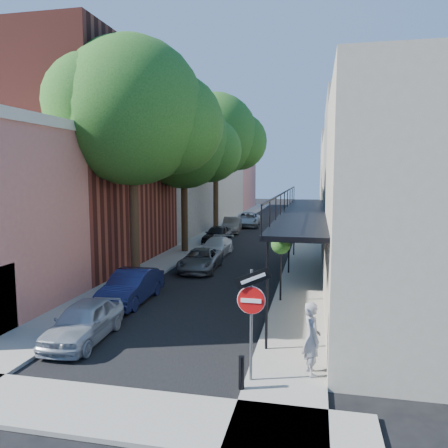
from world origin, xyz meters
The scene contains 20 objects.
ground centered at (0.00, 0.00, 0.00)m, with size 160.00×160.00×0.00m, color black.
road_surface centered at (0.00, 30.00, 0.01)m, with size 6.00×64.00×0.01m, color black.
sidewalk_left centered at (-4.00, 30.00, 0.06)m, with size 2.00×64.00×0.12m, color gray.
sidewalk_right centered at (4.00, 30.00, 0.06)m, with size 2.00×64.00×0.12m, color gray.
sidewalk_cross centered at (0.00, -1.00, 0.06)m, with size 12.00×2.00×0.12m, color gray.
buildings_left centered at (-9.30, 28.76, 4.94)m, with size 10.10×59.10×12.00m.
buildings_right centered at (8.99, 29.49, 4.42)m, with size 9.80×55.00×10.00m.
sign_post centered at (3.16, 0.97, 2.04)m, with size 0.89×0.17×2.99m.
bollard centered at (3.00, 0.50, 0.52)m, with size 0.14×0.14×0.80m, color black.
oak_near centered at (-3.37, 10.26, 7.88)m, with size 7.48×6.80×11.42m.
oak_mid centered at (-3.42, 18.23, 7.06)m, with size 6.60×6.00×10.20m.
oak_far centered at (-3.35, 27.27, 8.26)m, with size 7.70×7.00×11.90m.
parked_car_a centered at (-2.36, 2.72, 0.62)m, with size 1.47×3.65×1.24m, color #9EA5AF.
parked_car_b centered at (-2.60, 6.83, 0.65)m, with size 1.39×3.98×1.31m, color #141A41.
parked_car_c centered at (-1.40, 13.09, 0.57)m, with size 1.90×4.11×1.14m, color #585C5F.
parked_car_d centered at (-1.55, 17.39, 0.57)m, with size 1.59×3.90×1.13m, color silver.
parked_car_e centered at (-2.60, 22.27, 0.66)m, with size 1.56×3.88×1.32m, color black.
parked_car_f centered at (-2.60, 28.11, 0.69)m, with size 1.45×4.16×1.37m, color slate.
parked_car_g centered at (-1.97, 32.94, 0.68)m, with size 2.26×4.90×1.36m, color #8D969F.
pedestrian centered at (4.60, 1.63, 1.06)m, with size 0.69×0.45×1.88m, color gray.
Camera 1 is at (4.65, -9.19, 5.20)m, focal length 35.00 mm.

